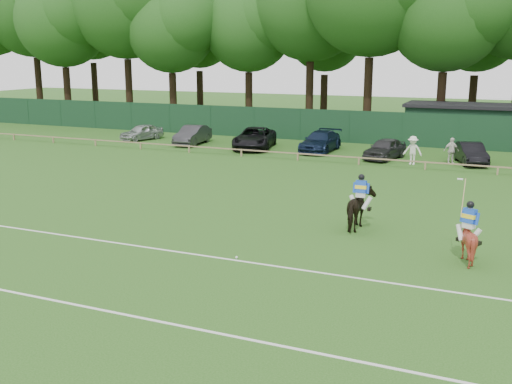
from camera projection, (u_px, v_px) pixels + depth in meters
The scene contains 19 objects.
ground at pixel (210, 246), 21.32m from camera, with size 160.00×160.00×0.00m, color #1E4C14.
horse_dark at pixel (360, 209), 23.22m from camera, with size 0.88×1.94×1.64m, color black.
horse_chestnut at pixel (468, 240), 19.63m from camera, with size 1.17×1.31×1.45m, color maroon.
sedan_silver at pixel (142, 132), 47.70m from camera, with size 1.48×3.69×1.26m, color #B6B8BB.
sedan_grey at pixel (193, 135), 45.38m from camera, with size 1.50×4.29×1.41m, color #2F2F32.
suv_black at pixel (255, 138), 43.30m from camera, with size 2.51×5.45×1.51m, color black.
sedan_navy at pixel (320, 141), 42.03m from camera, with size 1.98×4.87×1.41m, color #101C34.
hatch_grey at pixel (385, 149), 38.94m from camera, with size 1.61×4.00×1.36m, color #302F32.
estate_black at pixel (471, 153), 37.31m from camera, with size 1.39×3.98×1.31m, color black.
spectator_left at pixel (413, 150), 36.98m from camera, with size 1.15×0.66×1.77m, color silver.
spectator_mid at pixel (451, 151), 37.16m from camera, with size 0.97×0.41×1.66m, color silver.
rider_dark at pixel (361, 191), 23.05m from camera, with size 0.94×0.38×1.41m.
rider_chestnut at pixel (469, 220), 19.47m from camera, with size 0.90×0.79×2.05m.
polo_ball at pixel (237, 257), 20.02m from camera, with size 0.09×0.09×0.09m, color silver.
pitch_lines at pixel (157, 279), 18.19m from camera, with size 60.00×5.10×0.01m.
pitch_rail at pixel (343, 157), 37.34m from camera, with size 62.10×0.10×0.50m.
perimeter_fence at pixel (375, 128), 45.22m from camera, with size 92.08×0.08×2.50m.
utility_shed at pixel (462, 124), 45.54m from camera, with size 8.40×4.40×3.04m.
tree_row at pixel (417, 133), 51.90m from camera, with size 96.00×12.00×21.00m, color #26561C, non-canonical shape.
Camera 1 is at (9.53, -18.05, 6.68)m, focal length 42.00 mm.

